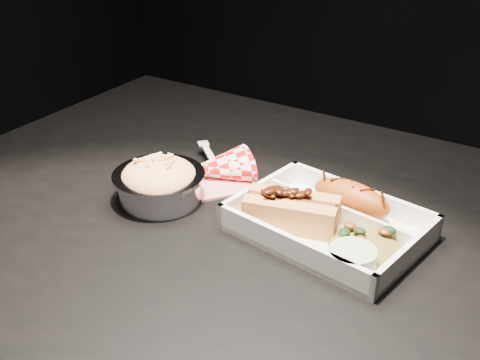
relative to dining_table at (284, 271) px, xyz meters
name	(u,v)px	position (x,y,z in m)	size (l,w,h in m)	color
dining_table	(284,271)	(0.00, 0.00, 0.00)	(1.20, 0.80, 0.75)	black
food_tray	(328,226)	(0.06, 0.00, 0.10)	(0.27, 0.22, 0.04)	white
fried_pastry	(351,198)	(0.07, 0.06, 0.12)	(0.12, 0.05, 0.05)	#AB4811
hotdog	(291,209)	(0.02, -0.02, 0.12)	(0.14, 0.09, 0.06)	#E0924C
fried_rice_mound	(366,239)	(0.13, -0.02, 0.11)	(0.10, 0.08, 0.03)	olive
cupcake_liner	(352,260)	(0.13, -0.07, 0.11)	(0.06, 0.06, 0.03)	#B7CE9C
foil_coleslaw_cup	(159,181)	(-0.19, -0.05, 0.12)	(0.14, 0.14, 0.07)	silver
napkin_fork	(216,168)	(-0.16, 0.05, 0.11)	(0.16, 0.15, 0.10)	red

